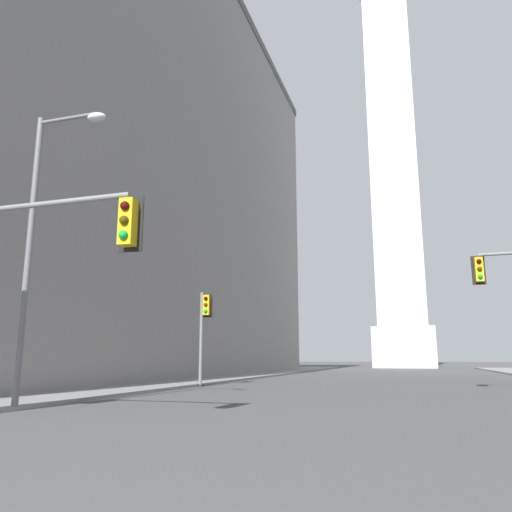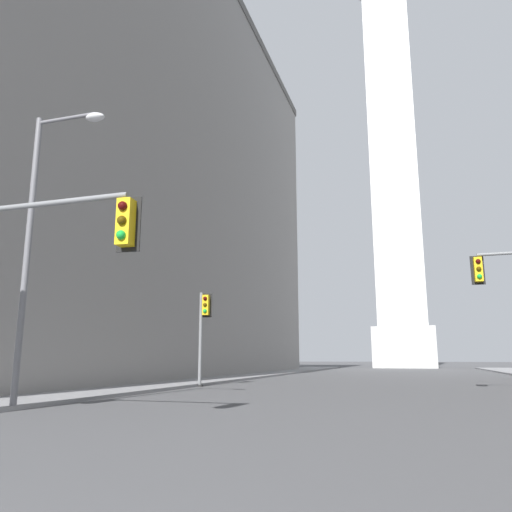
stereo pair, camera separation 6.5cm
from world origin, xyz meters
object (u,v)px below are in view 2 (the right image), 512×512
street_lamp (39,226)px  traffic_light_mid_left (203,324)px  obelisk (393,151)px  traffic_light_near_left (8,252)px

street_lamp → traffic_light_mid_left: bearing=90.3°
obelisk → traffic_light_mid_left: (-9.35, -56.34, -32.21)m
obelisk → traffic_light_near_left: (-7.84, -71.95, -31.45)m
obelisk → traffic_light_near_left: 78.91m
traffic_light_near_left → street_lamp: 3.26m
traffic_light_near_left → street_lamp: (-1.43, 2.57, 1.42)m
obelisk → traffic_light_near_left: size_ratio=13.03×
traffic_light_mid_left → street_lamp: (0.07, -13.05, 2.17)m
traffic_light_mid_left → street_lamp: size_ratio=0.55×
obelisk → traffic_light_near_left: obelisk is taller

